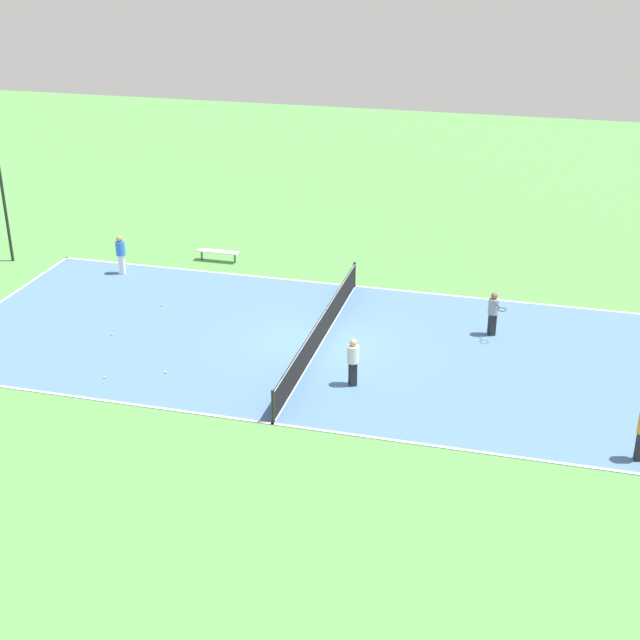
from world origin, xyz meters
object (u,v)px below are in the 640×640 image
(bench, at_px, (218,252))
(tennis_ball_far_baseline, at_px, (112,334))
(player_far_white, at_px, (353,359))
(player_baseline_gray, at_px, (493,311))
(tennis_net, at_px, (320,330))
(tennis_ball_right_alley, at_px, (162,305))
(tennis_ball_left_sideline, at_px, (105,377))
(tennis_ball_midcourt, at_px, (166,372))
(fence_post_back_right, at_px, (4,198))
(player_near_blue, at_px, (121,252))

(bench, xyz_separation_m, tennis_ball_far_baseline, (-7.71, 0.97, -0.33))
(player_far_white, distance_m, player_baseline_gray, 6.04)
(tennis_net, distance_m, tennis_ball_right_alley, 6.65)
(tennis_net, bearing_deg, tennis_ball_left_sideline, 124.73)
(tennis_ball_left_sideline, bearing_deg, tennis_ball_right_alley, 5.86)
(bench, xyz_separation_m, tennis_ball_midcourt, (-9.85, -1.94, -0.33))
(fence_post_back_right, bearing_deg, tennis_ball_midcourt, -127.06)
(tennis_ball_right_alley, distance_m, tennis_ball_midcourt, 5.40)
(player_far_white, relative_size, tennis_ball_far_baseline, 22.74)
(tennis_ball_left_sideline, bearing_deg, fence_post_back_right, 45.09)
(player_near_blue, bearing_deg, bench, 117.60)
(tennis_net, distance_m, player_baseline_gray, 5.92)
(bench, height_order, tennis_ball_right_alley, bench)
(tennis_net, height_order, tennis_ball_left_sideline, tennis_net)
(player_far_white, bearing_deg, bench, 8.22)
(player_far_white, height_order, fence_post_back_right, fence_post_back_right)
(tennis_ball_left_sideline, height_order, tennis_ball_midcourt, same)
(player_baseline_gray, distance_m, tennis_ball_right_alley, 11.97)
(player_baseline_gray, distance_m, tennis_ball_far_baseline, 13.01)
(bench, distance_m, player_baseline_gray, 12.41)
(tennis_ball_midcourt, bearing_deg, fence_post_back_right, 52.94)
(tennis_net, relative_size, fence_post_back_right, 1.96)
(tennis_ball_far_baseline, distance_m, fence_post_back_right, 9.61)
(tennis_net, height_order, player_near_blue, player_near_blue)
(tennis_net, distance_m, tennis_ball_far_baseline, 7.17)
(player_far_white, bearing_deg, tennis_ball_left_sideline, 69.24)
(tennis_ball_left_sideline, relative_size, tennis_ball_midcourt, 1.00)
(tennis_ball_left_sideline, distance_m, tennis_ball_midcourt, 1.87)
(tennis_net, height_order, tennis_ball_right_alley, tennis_net)
(bench, height_order, player_baseline_gray, player_baseline_gray)
(player_far_white, relative_size, tennis_ball_left_sideline, 22.74)
(player_near_blue, bearing_deg, tennis_net, 57.04)
(player_baseline_gray, distance_m, player_near_blue, 14.94)
(tennis_net, distance_m, tennis_ball_midcourt, 5.30)
(player_far_white, distance_m, tennis_ball_right_alley, 9.15)
(tennis_ball_far_baseline, bearing_deg, player_baseline_gray, -75.25)
(player_far_white, height_order, tennis_ball_midcourt, player_far_white)
(tennis_ball_right_alley, bearing_deg, player_far_white, -117.07)
(tennis_net, distance_m, fence_post_back_right, 15.24)
(player_baseline_gray, height_order, tennis_ball_midcourt, player_baseline_gray)
(tennis_ball_right_alley, distance_m, fence_post_back_right, 8.87)
(bench, relative_size, tennis_ball_right_alley, 25.91)
(player_baseline_gray, distance_m, fence_post_back_right, 20.11)
(player_near_blue, height_order, tennis_ball_far_baseline, player_near_blue)
(player_baseline_gray, relative_size, tennis_ball_right_alley, 22.91)
(tennis_ball_midcourt, height_order, fence_post_back_right, fence_post_back_right)
(player_near_blue, bearing_deg, player_baseline_gray, 73.65)
(player_far_white, bearing_deg, tennis_ball_far_baseline, 48.67)
(fence_post_back_right, bearing_deg, bench, -75.79)
(tennis_net, bearing_deg, bench, 42.77)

